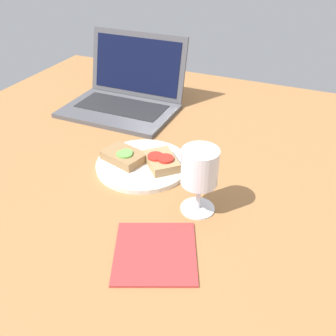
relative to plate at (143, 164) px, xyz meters
The scene contains 7 objects.
wooden_table 3.24cm from the plate, 43.64° to the right, with size 140.00×140.00×3.00cm, color #9E6B3D.
plate is the anchor object (origin of this frame).
sandwich_with_tomato 5.18cm from the plate, ahead, with size 11.27×11.39×2.88cm.
sandwich_with_cucumber 5.09cm from the plate, behind, with size 11.61×9.40×2.69cm.
wine_glass 22.53cm from the plate, 28.80° to the right, with size 7.45×7.45×14.54cm.
laptop 36.16cm from the plate, 125.36° to the left, with size 34.17×28.04×21.21cm.
napkin 29.02cm from the plate, 58.64° to the right, with size 14.97×15.55×0.40cm, color #B23333.
Camera 1 is at (34.85, -66.35, 54.43)cm, focal length 40.00 mm.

